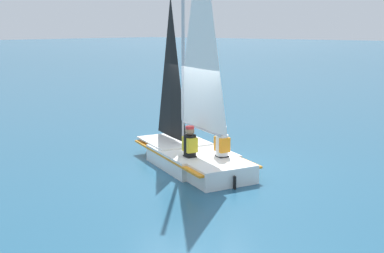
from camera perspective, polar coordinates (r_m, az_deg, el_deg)
ground_plane at (r=12.22m, az=0.00°, el=-4.72°), size 260.00×260.00×0.00m
sailboat_main at (r=12.01m, az=0.03°, el=-0.98°), size 2.95×4.12×5.97m
sailor_helm at (r=11.43m, az=-0.26°, el=-2.60°), size 0.39×0.41×1.16m
sailor_crew at (r=11.47m, az=3.57°, el=-2.57°), size 0.39×0.41×1.16m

